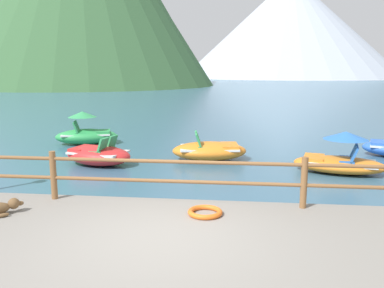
% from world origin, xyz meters
% --- Properties ---
extents(ground_plane, '(200.00, 200.00, 0.00)m').
position_xyz_m(ground_plane, '(0.00, 40.00, 0.00)').
color(ground_plane, '#38607A').
extents(dock_railing, '(23.92, 0.12, 0.95)m').
position_xyz_m(dock_railing, '(-0.00, 1.55, 0.98)').
color(dock_railing, brown).
rests_on(dock_railing, promenade_dock).
extents(life_ring, '(0.61, 0.61, 0.09)m').
position_xyz_m(life_ring, '(0.62, 1.00, 0.45)').
color(life_ring, orange).
rests_on(life_ring, promenade_dock).
extents(pedal_boat_1, '(2.53, 1.65, 0.90)m').
position_xyz_m(pedal_boat_1, '(0.29, 7.08, 0.31)').
color(pedal_boat_1, orange).
rests_on(pedal_boat_1, ground).
extents(pedal_boat_2, '(2.75, 1.84, 1.19)m').
position_xyz_m(pedal_boat_2, '(4.06, 5.86, 0.38)').
color(pedal_boat_2, orange).
rests_on(pedal_boat_2, ground).
extents(pedal_boat_3, '(2.57, 1.75, 1.28)m').
position_xyz_m(pedal_boat_3, '(-4.69, 9.32, 0.42)').
color(pedal_boat_3, green).
rests_on(pedal_boat_3, ground).
extents(pedal_boat_5, '(2.36, 1.75, 0.91)m').
position_xyz_m(pedal_boat_5, '(-3.06, 6.01, 0.31)').
color(pedal_boat_5, red).
rests_on(pedal_boat_5, ground).
extents(distant_peak, '(67.43, 67.43, 30.82)m').
position_xyz_m(distant_peak, '(17.00, 127.54, 15.41)').
color(distant_peak, '#A8B2C1').
rests_on(distant_peak, ground).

